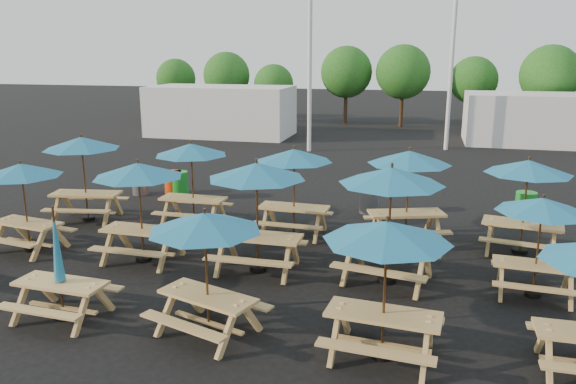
% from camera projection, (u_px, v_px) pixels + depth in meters
% --- Properties ---
extents(ground, '(120.00, 120.00, 0.00)m').
position_uv_depth(ground, '(273.00, 250.00, 13.75)').
color(ground, black).
rests_on(ground, ground).
extents(picnic_unit_1, '(2.18, 2.18, 2.18)m').
position_uv_depth(picnic_unit_1, '(22.00, 175.00, 13.27)').
color(picnic_unit_1, tan).
rests_on(picnic_unit_1, ground).
extents(picnic_unit_2, '(2.41, 2.41, 2.44)m').
position_uv_depth(picnic_unit_2, '(82.00, 148.00, 15.68)').
color(picnic_unit_2, tan).
rests_on(picnic_unit_2, ground).
extents(picnic_unit_3, '(1.75, 1.55, 2.12)m').
position_uv_depth(picnic_unit_3, '(59.00, 273.00, 10.03)').
color(picnic_unit_3, tan).
rests_on(picnic_unit_3, ground).
extents(picnic_unit_4, '(2.09, 2.09, 2.34)m').
position_uv_depth(picnic_unit_4, '(138.00, 176.00, 12.56)').
color(picnic_unit_4, tan).
rests_on(picnic_unit_4, ground).
extents(picnic_unit_5, '(2.04, 2.04, 2.31)m').
position_uv_depth(picnic_unit_5, '(191.00, 154.00, 15.32)').
color(picnic_unit_5, tan).
rests_on(picnic_unit_5, ground).
extents(picnic_unit_6, '(2.41, 2.41, 2.19)m').
position_uv_depth(picnic_unit_6, '(205.00, 229.00, 9.21)').
color(picnic_unit_6, tan).
rests_on(picnic_unit_6, ground).
extents(picnic_unit_7, '(2.15, 2.15, 2.46)m').
position_uv_depth(picnic_unit_7, '(257.00, 177.00, 11.95)').
color(picnic_unit_7, tan).
rests_on(picnic_unit_7, ground).
extents(picnic_unit_8, '(2.09, 2.09, 2.32)m').
position_uv_depth(picnic_unit_8, '(294.00, 161.00, 14.43)').
color(picnic_unit_8, tan).
rests_on(picnic_unit_8, ground).
extents(picnic_unit_9, '(2.16, 2.16, 2.28)m').
position_uv_depth(picnic_unit_9, '(387.00, 240.00, 8.47)').
color(picnic_unit_9, tan).
rests_on(picnic_unit_9, ground).
extents(picnic_unit_10, '(2.56, 2.56, 2.49)m').
position_uv_depth(picnic_unit_10, '(391.00, 183.00, 11.33)').
color(picnic_unit_10, tan).
rests_on(picnic_unit_10, ground).
extents(picnic_unit_11, '(2.61, 2.61, 2.39)m').
position_uv_depth(picnic_unit_11, '(409.00, 163.00, 13.81)').
color(picnic_unit_11, tan).
rests_on(picnic_unit_11, ground).
extents(picnic_unit_13, '(1.91, 1.91, 2.04)m').
position_uv_depth(picnic_unit_13, '(542.00, 211.00, 10.74)').
color(picnic_unit_13, tan).
rests_on(picnic_unit_13, ground).
extents(picnic_unit_14, '(2.33, 2.33, 2.31)m').
position_uv_depth(picnic_unit_14, '(528.00, 173.00, 13.05)').
color(picnic_unit_14, tan).
rests_on(picnic_unit_14, ground).
extents(waste_bin_0, '(0.57, 0.57, 0.91)m').
position_uv_depth(waste_bin_0, '(140.00, 181.00, 19.00)').
color(waste_bin_0, gray).
rests_on(waste_bin_0, ground).
extents(waste_bin_1, '(0.57, 0.57, 0.91)m').
position_uv_depth(waste_bin_1, '(180.00, 185.00, 18.42)').
color(waste_bin_1, '#1A9225').
rests_on(waste_bin_1, ground).
extents(waste_bin_2, '(0.57, 0.57, 0.91)m').
position_uv_depth(waste_bin_2, '(173.00, 185.00, 18.49)').
color(waste_bin_2, '#D9400C').
rests_on(waste_bin_2, ground).
extents(waste_bin_3, '(0.57, 0.57, 0.91)m').
position_uv_depth(waste_bin_3, '(369.00, 198.00, 16.82)').
color(waste_bin_3, gray).
rests_on(waste_bin_3, ground).
extents(waste_bin_4, '(0.57, 0.57, 0.91)m').
position_uv_depth(waste_bin_4, '(525.00, 208.00, 15.75)').
color(waste_bin_4, '#1A9225').
rests_on(waste_bin_4, ground).
extents(mast_0, '(0.20, 0.20, 12.00)m').
position_uv_depth(mast_0, '(310.00, 23.00, 25.93)').
color(mast_0, silver).
rests_on(mast_0, ground).
extents(mast_1, '(0.20, 0.20, 12.00)m').
position_uv_depth(mast_1, '(454.00, 23.00, 26.32)').
color(mast_1, silver).
rests_on(mast_1, ground).
extents(event_tent_0, '(8.00, 4.00, 2.80)m').
position_uv_depth(event_tent_0, '(221.00, 111.00, 32.21)').
color(event_tent_0, silver).
rests_on(event_tent_0, ground).
extents(event_tent_1, '(7.00, 4.00, 2.60)m').
position_uv_depth(event_tent_1, '(535.00, 119.00, 29.25)').
color(event_tent_1, silver).
rests_on(event_tent_1, ground).
extents(tree_0, '(2.80, 2.80, 4.24)m').
position_uv_depth(tree_0, '(176.00, 79.00, 40.08)').
color(tree_0, '#382314').
rests_on(tree_0, ground).
extents(tree_1, '(3.11, 3.11, 4.72)m').
position_uv_depth(tree_1, '(227.00, 75.00, 37.74)').
color(tree_1, '#382314').
rests_on(tree_1, ground).
extents(tree_2, '(2.59, 2.59, 3.93)m').
position_uv_depth(tree_2, '(274.00, 84.00, 36.86)').
color(tree_2, '#382314').
rests_on(tree_2, ground).
extents(tree_3, '(3.36, 3.36, 5.09)m').
position_uv_depth(tree_3, '(346.00, 72.00, 36.60)').
color(tree_3, '#382314').
rests_on(tree_3, ground).
extents(tree_4, '(3.41, 3.41, 5.17)m').
position_uv_depth(tree_4, '(403.00, 72.00, 35.32)').
color(tree_4, '#382314').
rests_on(tree_4, ground).
extents(tree_5, '(2.94, 2.94, 4.45)m').
position_uv_depth(tree_5, '(474.00, 80.00, 34.83)').
color(tree_5, '#382314').
rests_on(tree_5, ground).
extents(tree_6, '(3.38, 3.38, 5.13)m').
position_uv_depth(tree_6, '(550.00, 75.00, 32.12)').
color(tree_6, '#382314').
rests_on(tree_6, ground).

